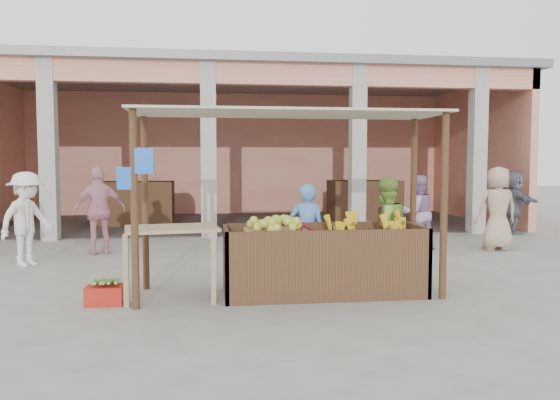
{
  "coord_description": "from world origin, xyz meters",
  "views": [
    {
      "loc": [
        -0.97,
        -6.97,
        1.74
      ],
      "look_at": [
        0.08,
        1.2,
        1.16
      ],
      "focal_mm": 35.0,
      "sensor_mm": 36.0,
      "label": 1
    }
  ],
  "objects": [
    {
      "name": "shopper_f",
      "position": [
        3.11,
        3.34,
        0.81
      ],
      "size": [
        0.85,
        0.57,
        1.61
      ],
      "primitive_type": "imported",
      "rotation": [
        0.0,
        0.0,
        3.3
      ],
      "color": "#9677A0",
      "rests_on": "ground"
    },
    {
      "name": "shopper_a",
      "position": [
        -4.01,
        2.55,
        0.85
      ],
      "size": [
        1.04,
        1.22,
        1.7
      ],
      "primitive_type": "imported",
      "rotation": [
        0.0,
        0.0,
        1.01
      ],
      "color": "white",
      "rests_on": "ground"
    },
    {
      "name": "melon_tray",
      "position": [
        -0.13,
        -0.0,
        0.9
      ],
      "size": [
        0.81,
        0.7,
        0.21
      ],
      "color": "#9B7850",
      "rests_on": "fruit_stall"
    },
    {
      "name": "side_table",
      "position": [
        -1.46,
        -0.01,
        0.78
      ],
      "size": [
        1.24,
        0.92,
        0.92
      ],
      "rotation": [
        0.0,
        0.0,
        0.15
      ],
      "color": "tan",
      "rests_on": "ground"
    },
    {
      "name": "motorcycle",
      "position": [
        0.4,
        2.55,
        0.53
      ],
      "size": [
        1.14,
        2.12,
        1.05
      ],
      "primitive_type": "imported",
      "rotation": [
        0.0,
        0.0,
        1.34
      ],
      "color": "maroon",
      "rests_on": "ground"
    },
    {
      "name": "vendor_blue",
      "position": [
        0.43,
        0.8,
        0.76
      ],
      "size": [
        0.66,
        0.55,
        1.52
      ],
      "primitive_type": "imported",
      "rotation": [
        0.0,
        0.0,
        2.89
      ],
      "color": "#558FD8",
      "rests_on": "ground"
    },
    {
      "name": "shopper_b",
      "position": [
        -3.04,
        3.61,
        0.88
      ],
      "size": [
        1.17,
        0.92,
        1.76
      ],
      "primitive_type": "imported",
      "rotation": [
        0.0,
        0.0,
        3.56
      ],
      "color": "pink",
      "rests_on": "ground"
    },
    {
      "name": "berry_heap",
      "position": [
        0.22,
        0.01,
        0.87
      ],
      "size": [
        0.42,
        0.35,
        0.13
      ],
      "primitive_type": "ellipsoid",
      "color": "maroon",
      "rests_on": "fruit_stall"
    },
    {
      "name": "shopper_c",
      "position": [
        4.66,
        3.13,
        0.91
      ],
      "size": [
        0.89,
        0.58,
        1.82
      ],
      "primitive_type": "imported",
      "rotation": [
        0.0,
        0.0,
        3.13
      ],
      "color": "tan",
      "rests_on": "ground"
    },
    {
      "name": "market_building",
      "position": [
        0.05,
        8.93,
        2.7
      ],
      "size": [
        14.4,
        6.4,
        4.2
      ],
      "color": "#E69F78",
      "rests_on": "ground"
    },
    {
      "name": "stall_awning",
      "position": [
        -0.01,
        0.06,
        1.98
      ],
      "size": [
        4.09,
        1.35,
        2.39
      ],
      "color": "#533521",
      "rests_on": "ground"
    },
    {
      "name": "banana_heap",
      "position": [
        1.09,
        -0.02,
        0.91
      ],
      "size": [
        1.22,
        0.67,
        0.22
      ],
      "primitive_type": null,
      "color": "gold",
      "rests_on": "fruit_stall"
    },
    {
      "name": "produce_sacks",
      "position": [
        2.48,
        5.46,
        0.28
      ],
      "size": [
        0.92,
        0.69,
        0.56
      ],
      "color": "maroon",
      "rests_on": "ground"
    },
    {
      "name": "vendor_green",
      "position": [
        1.59,
        0.75,
        0.8
      ],
      "size": [
        0.87,
        0.66,
        1.6
      ],
      "primitive_type": "imported",
      "rotation": [
        0.0,
        0.0,
        3.45
      ],
      "color": "#8DBC45",
      "rests_on": "ground"
    },
    {
      "name": "ground",
      "position": [
        0.0,
        0.0,
        0.0
      ],
      "size": [
        60.0,
        60.0,
        0.0
      ],
      "primitive_type": "plane",
      "color": "slate",
      "rests_on": "ground"
    },
    {
      "name": "plantain_bundle",
      "position": [
        -2.25,
        -0.18,
        0.27
      ],
      "size": [
        0.35,
        0.25,
        0.07
      ],
      "primitive_type": null,
      "color": "olive",
      "rests_on": "red_crate"
    },
    {
      "name": "fruit_stall",
      "position": [
        0.5,
        0.0,
        0.4
      ],
      "size": [
        2.6,
        0.95,
        0.8
      ],
      "primitive_type": "cube",
      "color": "#533521",
      "rests_on": "ground"
    },
    {
      "name": "shopper_d",
      "position": [
        6.32,
        5.37,
        0.81
      ],
      "size": [
        0.65,
        1.51,
        1.62
      ],
      "primitive_type": "imported",
      "rotation": [
        0.0,
        0.0,
        1.54
      ],
      "color": "#545763",
      "rests_on": "ground"
    },
    {
      "name": "papaya_pile",
      "position": [
        -1.46,
        -0.01,
        1.03
      ],
      "size": [
        0.77,
        0.44,
        0.22
      ],
      "primitive_type": null,
      "color": "#59902F",
      "rests_on": "side_table"
    },
    {
      "name": "red_crate",
      "position": [
        -2.25,
        -0.18,
        0.12
      ],
      "size": [
        0.46,
        0.34,
        0.23
      ],
      "primitive_type": "cube",
      "rotation": [
        0.0,
        0.0,
        -0.04
      ],
      "color": "#AE1E12",
      "rests_on": "ground"
    }
  ]
}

